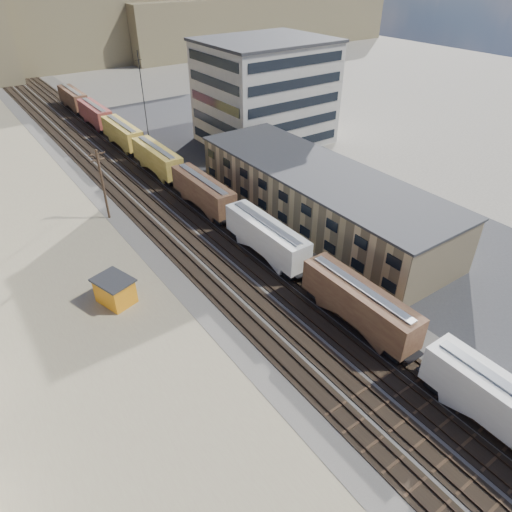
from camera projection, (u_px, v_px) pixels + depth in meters
ground at (377, 382)px, 39.64m from camera, size 300.00×300.00×0.00m
ballast_bed at (143, 183)px, 73.57m from camera, size 18.00×200.00×0.06m
dirt_yard at (27, 250)px, 57.19m from camera, size 24.00×180.00×0.03m
asphalt_lot at (307, 182)px, 73.95m from camera, size 26.00×120.00×0.04m
rail_tracks at (140, 184)px, 73.26m from camera, size 11.40×200.00×0.24m
freight_train at (178, 173)px, 70.04m from camera, size 3.00×119.74×4.46m
warehouse at (318, 195)px, 61.77m from camera, size 12.40×40.40×7.25m
office_tower at (265, 92)px, 85.21m from camera, size 22.60×18.60×18.45m
utility_pole_north at (103, 183)px, 61.13m from camera, size 2.20×0.32×10.00m
radio_mast at (145, 106)px, 78.18m from camera, size 1.20×0.16×18.00m
maintenance_shed at (115, 290)px, 47.90m from camera, size 4.18×4.79×2.96m
parked_car_blue at (235, 147)px, 84.71m from camera, size 4.60×6.74×1.71m
parked_car_far at (307, 139)px, 88.82m from camera, size 2.47×4.98×1.63m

